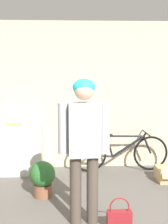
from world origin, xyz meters
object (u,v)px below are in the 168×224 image
object	(u,v)px
bicycle	(120,152)
person	(84,138)
handbag	(119,218)
potted_plant	(43,177)
banana	(14,124)

from	to	relation	value
bicycle	person	bearing A→B (deg)	-113.50
handbag	potted_plant	bearing A→B (deg)	135.45
bicycle	banana	world-z (taller)	banana
person	potted_plant	size ratio (longest dim) A/B	3.29
banana	potted_plant	bearing A→B (deg)	-60.96
bicycle	handbag	world-z (taller)	bicycle
handbag	banana	bearing A→B (deg)	127.83
person	bicycle	bearing A→B (deg)	64.24
handbag	potted_plant	xyz separation A→B (m)	(-0.94, 0.92, 0.16)
banana	handbag	xyz separation A→B (m)	(1.49, -1.92, -0.74)
bicycle	potted_plant	bearing A→B (deg)	-142.56
person	banana	bearing A→B (deg)	117.69
person	banana	distance (m)	2.09
person	potted_plant	xyz separation A→B (m)	(-0.54, 0.77, -0.74)
banana	handbag	size ratio (longest dim) A/B	0.77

